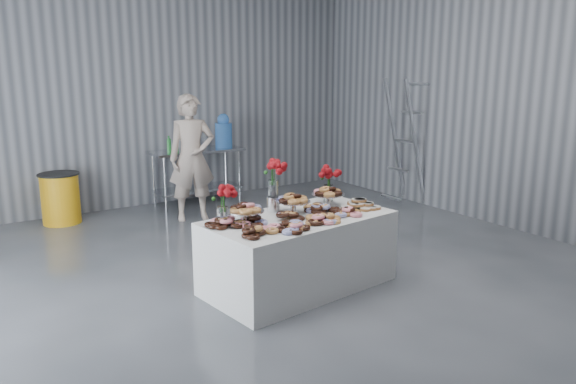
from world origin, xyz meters
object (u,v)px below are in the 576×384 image
Objects in this scene: water_jug at (224,132)px; trash_barrel at (60,198)px; prep_table at (197,166)px; stepladder at (405,141)px; person at (192,158)px; display_table at (299,252)px.

water_jug is 0.76× the size of trash_barrel.
prep_table reaches higher than trash_barrel.
water_jug is (0.50, -0.00, 0.53)m from prep_table.
trash_barrel is at bearing 180.00° from water_jug.
trash_barrel is at bearing 159.72° from stepladder.
stepladder reaches higher than prep_table.
prep_table is 3.40m from stepladder.
trash_barrel is at bearing 166.76° from person.
water_jug is 0.30× the size of person.
prep_table is 0.73× the size of stepladder.
trash_barrel is 5.34m from stepladder.
person is (-0.95, -0.85, -0.23)m from water_jug.
display_table is at bearing -79.68° from person.
trash_barrel is (-1.53, 3.85, -0.01)m from display_table.
trash_barrel is at bearing 111.61° from display_table.
stepladder is (3.45, 2.01, 0.66)m from display_table.
prep_table is at bearing 75.47° from person.
person is 1.97m from trash_barrel.
person reaches higher than trash_barrel.
water_jug reaches higher than prep_table.
prep_table is (0.61, 3.85, 0.24)m from display_table.
water_jug is (1.11, 3.85, 0.77)m from display_table.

